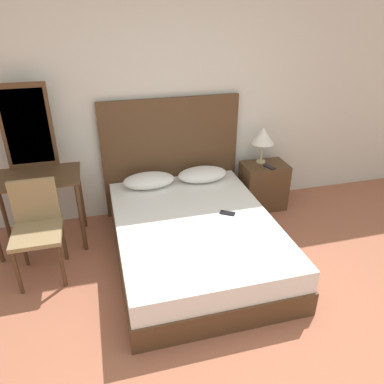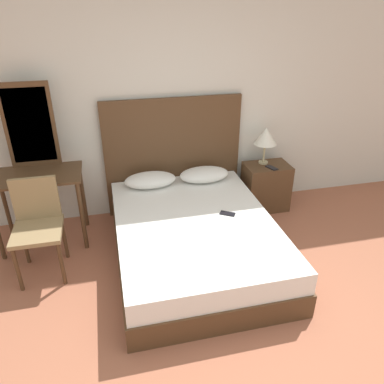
{
  "view_description": "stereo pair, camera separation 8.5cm",
  "coord_description": "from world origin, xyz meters",
  "px_view_note": "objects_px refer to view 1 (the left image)",
  "views": [
    {
      "loc": [
        -0.85,
        -1.6,
        2.36
      ],
      "look_at": [
        -0.04,
        1.47,
        0.7
      ],
      "focal_mm": 35.0,
      "sensor_mm": 36.0,
      "label": 1
    },
    {
      "loc": [
        -0.77,
        -1.62,
        2.36
      ],
      "look_at": [
        -0.04,
        1.47,
        0.7
      ],
      "focal_mm": 35.0,
      "sensor_mm": 36.0,
      "label": 2
    }
  ],
  "objects_px": {
    "phone_on_nightstand": "(269,167)",
    "vanity_desk": "(36,189)",
    "bed": "(195,239)",
    "nightstand": "(263,186)",
    "phone_on_bed": "(227,213)",
    "chair": "(37,223)",
    "table_lamp": "(263,136)"
  },
  "relations": [
    {
      "from": "phone_on_nightstand",
      "to": "vanity_desk",
      "type": "xyz_separation_m",
      "value": [
        -2.58,
        -0.04,
        0.07
      ]
    },
    {
      "from": "bed",
      "to": "nightstand",
      "type": "xyz_separation_m",
      "value": [
        1.09,
        0.79,
        0.07
      ]
    },
    {
      "from": "phone_on_bed",
      "to": "chair",
      "type": "distance_m",
      "value": 1.8
    },
    {
      "from": "nightstand",
      "to": "vanity_desk",
      "type": "relative_size",
      "value": 0.65
    },
    {
      "from": "table_lamp",
      "to": "vanity_desk",
      "type": "height_order",
      "value": "table_lamp"
    },
    {
      "from": "nightstand",
      "to": "chair",
      "type": "height_order",
      "value": "chair"
    },
    {
      "from": "chair",
      "to": "nightstand",
      "type": "bearing_deg",
      "value": 13.49
    },
    {
      "from": "phone_on_bed",
      "to": "table_lamp",
      "type": "height_order",
      "value": "table_lamp"
    },
    {
      "from": "phone_on_nightstand",
      "to": "vanity_desk",
      "type": "relative_size",
      "value": 0.19
    },
    {
      "from": "bed",
      "to": "phone_on_bed",
      "type": "distance_m",
      "value": 0.42
    },
    {
      "from": "nightstand",
      "to": "table_lamp",
      "type": "height_order",
      "value": "table_lamp"
    },
    {
      "from": "bed",
      "to": "vanity_desk",
      "type": "height_order",
      "value": "vanity_desk"
    },
    {
      "from": "nightstand",
      "to": "chair",
      "type": "xyz_separation_m",
      "value": [
        -2.54,
        -0.61,
        0.24
      ]
    },
    {
      "from": "phone_on_bed",
      "to": "table_lamp",
      "type": "relative_size",
      "value": 0.37
    },
    {
      "from": "nightstand",
      "to": "chair",
      "type": "bearing_deg",
      "value": -166.51
    },
    {
      "from": "bed",
      "to": "vanity_desk",
      "type": "distance_m",
      "value": 1.67
    },
    {
      "from": "bed",
      "to": "chair",
      "type": "height_order",
      "value": "chair"
    },
    {
      "from": "nightstand",
      "to": "bed",
      "type": "bearing_deg",
      "value": -144.12
    },
    {
      "from": "chair",
      "to": "bed",
      "type": "bearing_deg",
      "value": -7.23
    },
    {
      "from": "chair",
      "to": "vanity_desk",
      "type": "bearing_deg",
      "value": 93.81
    },
    {
      "from": "phone_on_nightstand",
      "to": "chair",
      "type": "xyz_separation_m",
      "value": [
        -2.55,
        -0.52,
        -0.05
      ]
    },
    {
      "from": "vanity_desk",
      "to": "chair",
      "type": "distance_m",
      "value": 0.49
    },
    {
      "from": "nightstand",
      "to": "vanity_desk",
      "type": "xyz_separation_m",
      "value": [
        -2.57,
        -0.14,
        0.36
      ]
    },
    {
      "from": "table_lamp",
      "to": "chair",
      "type": "xyz_separation_m",
      "value": [
        -2.51,
        -0.68,
        -0.38
      ]
    },
    {
      "from": "phone_on_nightstand",
      "to": "vanity_desk",
      "type": "distance_m",
      "value": 2.58
    },
    {
      "from": "phone_on_bed",
      "to": "phone_on_nightstand",
      "type": "relative_size",
      "value": 0.99
    },
    {
      "from": "table_lamp",
      "to": "chair",
      "type": "height_order",
      "value": "table_lamp"
    },
    {
      "from": "phone_on_bed",
      "to": "bed",
      "type": "bearing_deg",
      "value": -175.46
    },
    {
      "from": "table_lamp",
      "to": "vanity_desk",
      "type": "distance_m",
      "value": 2.56
    },
    {
      "from": "bed",
      "to": "chair",
      "type": "distance_m",
      "value": 1.49
    },
    {
      "from": "phone_on_bed",
      "to": "phone_on_nightstand",
      "type": "bearing_deg",
      "value": 41.52
    },
    {
      "from": "vanity_desk",
      "to": "chair",
      "type": "relative_size",
      "value": 0.98
    }
  ]
}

